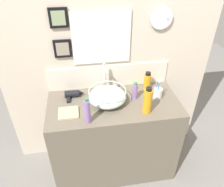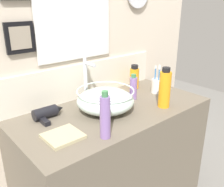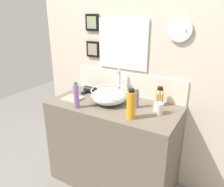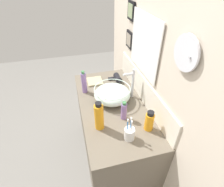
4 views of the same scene
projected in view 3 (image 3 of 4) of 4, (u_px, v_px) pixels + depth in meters
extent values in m
plane|color=gray|center=(113.00, 180.00, 2.21)|extent=(6.00, 6.00, 0.00)
cube|color=#6B6051|center=(113.00, 145.00, 2.07)|extent=(1.15, 0.57, 0.83)
cube|color=beige|center=(130.00, 61.00, 2.07)|extent=(1.98, 0.06, 2.32)
cube|color=silver|center=(128.00, 84.00, 2.11)|extent=(1.13, 0.02, 0.22)
cube|color=white|center=(123.00, 44.00, 2.01)|extent=(0.44, 0.01, 0.40)
cube|color=white|center=(122.00, 44.00, 2.01)|extent=(0.50, 0.01, 0.46)
cylinder|color=silver|center=(180.00, 30.00, 1.71)|extent=(0.20, 0.01, 0.20)
cylinder|color=silver|center=(187.00, 30.00, 1.70)|extent=(0.01, 0.06, 0.01)
cube|color=black|center=(92.00, 22.00, 2.10)|extent=(0.15, 0.02, 0.16)
cube|color=gray|center=(92.00, 23.00, 2.09)|extent=(0.11, 0.01, 0.11)
cube|color=black|center=(93.00, 49.00, 2.19)|extent=(0.15, 0.02, 0.16)
cube|color=gray|center=(92.00, 49.00, 2.18)|extent=(0.11, 0.01, 0.11)
ellipsoid|color=silver|center=(109.00, 96.00, 1.94)|extent=(0.32, 0.32, 0.13)
torus|color=silver|center=(109.00, 90.00, 1.92)|extent=(0.32, 0.32, 0.01)
torus|color=#B2B7BC|center=(109.00, 102.00, 1.96)|extent=(0.12, 0.12, 0.01)
cylinder|color=silver|center=(119.00, 84.00, 2.07)|extent=(0.02, 0.02, 0.26)
cylinder|color=silver|center=(117.00, 73.00, 1.99)|extent=(0.02, 0.10, 0.02)
cylinder|color=silver|center=(119.00, 69.00, 2.02)|extent=(0.02, 0.02, 0.03)
cylinder|color=black|center=(90.00, 89.00, 2.20)|extent=(0.13, 0.07, 0.06)
cone|color=black|center=(97.00, 91.00, 2.16)|extent=(0.05, 0.05, 0.05)
cube|color=black|center=(85.00, 92.00, 2.19)|extent=(0.03, 0.09, 0.02)
cylinder|color=white|center=(158.00, 108.00, 1.73)|extent=(0.08, 0.08, 0.09)
cylinder|color=white|center=(161.00, 104.00, 1.71)|extent=(0.01, 0.01, 0.17)
cube|color=white|center=(162.00, 93.00, 1.68)|extent=(0.01, 0.01, 0.02)
cylinder|color=blue|center=(157.00, 103.00, 1.73)|extent=(0.01, 0.01, 0.17)
cube|color=white|center=(158.00, 92.00, 1.70)|extent=(0.01, 0.01, 0.02)
cylinder|color=blue|center=(157.00, 104.00, 1.71)|extent=(0.01, 0.01, 0.16)
cube|color=white|center=(158.00, 93.00, 1.68)|extent=(0.01, 0.01, 0.02)
cylinder|color=#8C6BB2|center=(76.00, 96.00, 1.83)|extent=(0.05, 0.05, 0.20)
cylinder|color=#3F7F4C|center=(76.00, 83.00, 1.79)|extent=(0.03, 0.03, 0.03)
cylinder|color=orange|center=(131.00, 105.00, 1.64)|extent=(0.07, 0.07, 0.21)
cylinder|color=black|center=(132.00, 90.00, 1.60)|extent=(0.05, 0.05, 0.03)
cylinder|color=#8C6BB2|center=(136.00, 100.00, 1.84)|extent=(0.05, 0.05, 0.14)
cylinder|color=#3F7F4C|center=(137.00, 91.00, 1.81)|extent=(0.03, 0.03, 0.02)
cylinder|color=orange|center=(159.00, 98.00, 1.89)|extent=(0.06, 0.06, 0.14)
cylinder|color=black|center=(160.00, 88.00, 1.86)|extent=(0.05, 0.05, 0.03)
cube|color=tan|center=(73.00, 99.00, 2.03)|extent=(0.16, 0.15, 0.02)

